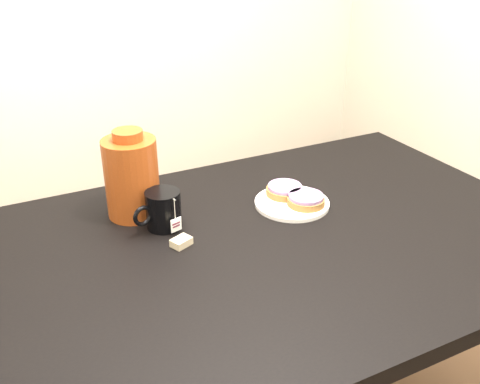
# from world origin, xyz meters

# --- Properties ---
(table) EXTENTS (1.40, 0.90, 0.75)m
(table) POSITION_xyz_m (0.00, 0.00, 0.67)
(table) COLOR black
(table) RESTS_ON ground_plane
(plate) EXTENTS (0.19, 0.19, 0.01)m
(plate) POSITION_xyz_m (0.13, 0.12, 0.76)
(plate) COLOR white
(plate) RESTS_ON table
(bagel_back) EXTENTS (0.13, 0.13, 0.03)m
(bagel_back) POSITION_xyz_m (0.14, 0.16, 0.77)
(bagel_back) COLOR brown
(bagel_back) RESTS_ON plate
(bagel_front) EXTENTS (0.14, 0.14, 0.03)m
(bagel_front) POSITION_xyz_m (0.16, 0.09, 0.77)
(bagel_front) COLOR brown
(bagel_front) RESTS_ON plate
(mug) EXTENTS (0.13, 0.10, 0.09)m
(mug) POSITION_xyz_m (-0.21, 0.16, 0.80)
(mug) COLOR black
(mug) RESTS_ON table
(teabag_pouch) EXTENTS (0.05, 0.05, 0.02)m
(teabag_pouch) POSITION_xyz_m (-0.20, 0.06, 0.76)
(teabag_pouch) COLOR #C6B793
(teabag_pouch) RESTS_ON table
(bagel_package) EXTENTS (0.15, 0.15, 0.22)m
(bagel_package) POSITION_xyz_m (-0.25, 0.26, 0.85)
(bagel_package) COLOR maroon
(bagel_package) RESTS_ON table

